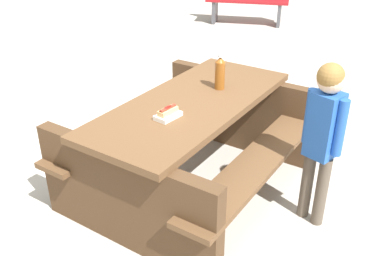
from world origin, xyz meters
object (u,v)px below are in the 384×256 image
object	(u,v)px
soda_bottle	(220,73)
child_in_coat	(324,126)
hotdog_tray	(168,113)
picnic_table	(192,137)

from	to	relation	value
soda_bottle	child_in_coat	world-z (taller)	child_in_coat
soda_bottle	hotdog_tray	size ratio (longest dim) A/B	1.41
soda_bottle	picnic_table	bearing A→B (deg)	-11.95
picnic_table	child_in_coat	distance (m)	0.99
child_in_coat	soda_bottle	bearing A→B (deg)	-104.01
picnic_table	hotdog_tray	size ratio (longest dim) A/B	9.57
picnic_table	soda_bottle	xyz separation A→B (m)	(-0.31, 0.06, 0.43)
soda_bottle	hotdog_tray	world-z (taller)	soda_bottle
picnic_table	soda_bottle	world-z (taller)	soda_bottle
soda_bottle	hotdog_tray	xyz separation A→B (m)	(0.63, -0.06, -0.10)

